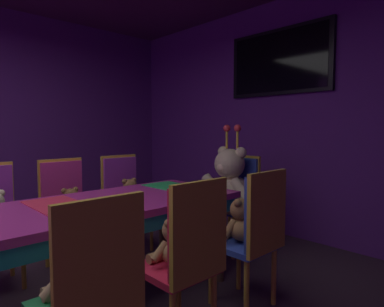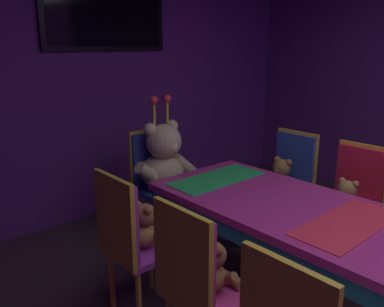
{
  "view_description": "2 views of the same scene",
  "coord_description": "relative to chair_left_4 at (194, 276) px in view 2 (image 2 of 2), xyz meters",
  "views": [
    {
      "loc": [
        2.18,
        -0.35,
        1.26
      ],
      "look_at": [
        0.08,
        1.63,
        1.05
      ],
      "focal_mm": 31.06,
      "sensor_mm": 36.0,
      "label": 1
    },
    {
      "loc": [
        -2.03,
        -0.43,
        1.72
      ],
      "look_at": [
        -0.21,
        1.63,
        0.97
      ],
      "focal_mm": 37.02,
      "sensor_mm": 36.0,
      "label": 2
    }
  ],
  "objects": [
    {
      "name": "wall_back",
      "position": [
        0.86,
        2.32,
        0.8
      ],
      "size": [
        5.2,
        0.12,
        2.8
      ],
      "primitive_type": "cube",
      "color": "#59267F",
      "rests_on": "ground_plane"
    },
    {
      "name": "chair_left_4",
      "position": [
        0.0,
        0.0,
        0.0
      ],
      "size": [
        0.42,
        0.41,
        0.98
      ],
      "color": "#CC338C",
      "rests_on": "ground_plane"
    },
    {
      "name": "teddy_left_4",
      "position": [
        0.14,
        0.0,
        -0.02
      ],
      "size": [
        0.23,
        0.3,
        0.28
      ],
      "color": "brown",
      "rests_on": "chair_left_4"
    },
    {
      "name": "chair_left_5",
      "position": [
        0.0,
        0.63,
        0.0
      ],
      "size": [
        0.42,
        0.41,
        0.98
      ],
      "color": "purple",
      "rests_on": "ground_plane"
    },
    {
      "name": "teddy_left_5",
      "position": [
        0.15,
        0.63,
        -0.01
      ],
      "size": [
        0.25,
        0.32,
        0.3
      ],
      "color": "olive",
      "rests_on": "chair_left_5"
    },
    {
      "name": "chair_right_4",
      "position": [
        1.7,
        0.01,
        0.0
      ],
      "size": [
        0.42,
        0.41,
        0.98
      ],
      "rotation": [
        0.0,
        0.0,
        3.14
      ],
      "color": "red",
      "rests_on": "ground_plane"
    },
    {
      "name": "teddy_right_4",
      "position": [
        1.56,
        0.01,
        -0.01
      ],
      "size": [
        0.24,
        0.3,
        0.29
      ],
      "rotation": [
        0.0,
        0.0,
        3.14
      ],
      "color": "#9E7247",
      "rests_on": "chair_right_4"
    },
    {
      "name": "chair_right_5",
      "position": [
        1.72,
        0.63,
        0.0
      ],
      "size": [
        0.42,
        0.41,
        0.98
      ],
      "rotation": [
        0.0,
        0.0,
        3.14
      ],
      "color": "#2D47B2",
      "rests_on": "ground_plane"
    },
    {
      "name": "teddy_right_5",
      "position": [
        1.57,
        0.63,
        -0.0
      ],
      "size": [
        0.26,
        0.34,
        0.32
      ],
      "rotation": [
        0.0,
        0.0,
        3.14
      ],
      "color": "olive",
      "rests_on": "chair_right_5"
    },
    {
      "name": "throne_chair",
      "position": [
        0.86,
        1.51,
        0.0
      ],
      "size": [
        0.41,
        0.42,
        0.98
      ],
      "rotation": [
        0.0,
        0.0,
        -1.57
      ],
      "color": "#2D47B2",
      "rests_on": "ground_plane"
    },
    {
      "name": "king_teddy_bear",
      "position": [
        0.86,
        1.34,
        0.13
      ],
      "size": [
        0.66,
        0.51,
        0.85
      ],
      "rotation": [
        0.0,
        0.0,
        -1.57
      ],
      "color": "beige",
      "rests_on": "throne_chair"
    },
    {
      "name": "wall_tv",
      "position": [
        0.86,
        2.22,
        1.45
      ],
      "size": [
        1.32,
        0.06,
        0.76
      ],
      "color": "black"
    }
  ]
}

